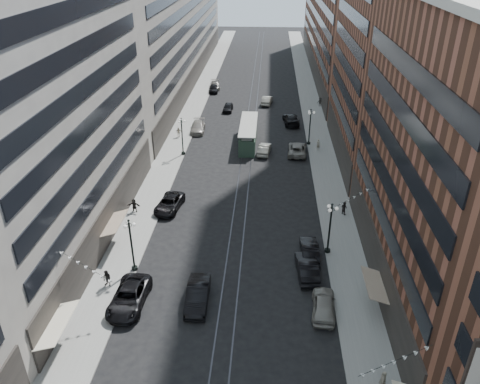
% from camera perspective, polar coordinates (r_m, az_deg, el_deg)
% --- Properties ---
extents(ground, '(220.00, 220.00, 0.00)m').
position_cam_1_polar(ground, '(72.10, 1.01, 5.94)').
color(ground, black).
rests_on(ground, ground).
extents(sidewalk_west, '(4.00, 180.00, 0.15)m').
position_cam_1_polar(sidewalk_west, '(82.53, -6.40, 8.78)').
color(sidewalk_west, gray).
rests_on(sidewalk_west, ground).
extents(sidewalk_east, '(4.00, 180.00, 0.15)m').
position_cam_1_polar(sidewalk_east, '(81.75, 9.15, 8.40)').
color(sidewalk_east, gray).
rests_on(sidewalk_east, ground).
extents(rail_west, '(0.12, 180.00, 0.02)m').
position_cam_1_polar(rail_west, '(81.45, 0.84, 8.64)').
color(rail_west, '#2D2D33').
rests_on(rail_west, ground).
extents(rail_east, '(0.12, 180.00, 0.02)m').
position_cam_1_polar(rail_east, '(81.40, 1.84, 8.61)').
color(rail_east, '#2D2D33').
rests_on(rail_east, ground).
extents(building_west_mid, '(8.00, 36.00, 28.00)m').
position_cam_1_polar(building_west_mid, '(46.32, -22.37, 9.31)').
color(building_west_mid, '#A7A194').
rests_on(building_west_mid, ground).
extents(building_west_far, '(8.00, 90.00, 26.00)m').
position_cam_1_polar(building_west_far, '(105.51, -7.81, 20.22)').
color(building_west_far, '#A7A194').
rests_on(building_west_far, ground).
extents(building_east_mid, '(8.00, 30.00, 24.00)m').
position_cam_1_polar(building_east_mid, '(40.43, 23.71, 3.34)').
color(building_east_mid, brown).
rests_on(building_east_mid, ground).
extents(building_east_tower, '(8.00, 26.00, 42.00)m').
position_cam_1_polar(building_east_tower, '(64.49, 17.42, 21.41)').
color(building_east_tower, brown).
rests_on(building_east_tower, ground).
extents(building_east_far, '(8.00, 72.00, 24.00)m').
position_cam_1_polar(building_east_far, '(113.54, 11.37, 20.01)').
color(building_east_far, brown).
rests_on(building_east_far, ground).
extents(lamppost_sw_far, '(1.03, 1.14, 5.52)m').
position_cam_1_polar(lamppost_sw_far, '(44.02, -13.10, -6.13)').
color(lamppost_sw_far, black).
rests_on(lamppost_sw_far, sidewalk_west).
extents(lamppost_sw_mid, '(1.03, 1.14, 5.52)m').
position_cam_1_polar(lamppost_sw_mid, '(67.34, -7.07, 6.90)').
color(lamppost_sw_mid, black).
rests_on(lamppost_sw_mid, sidewalk_west).
extents(lamppost_se_far, '(1.03, 1.14, 5.52)m').
position_cam_1_polar(lamppost_se_far, '(46.08, 10.90, -4.17)').
color(lamppost_se_far, black).
rests_on(lamppost_se_far, sidewalk_east).
extents(lamppost_se_mid, '(1.03, 1.14, 5.52)m').
position_cam_1_polar(lamppost_se_mid, '(71.20, 8.52, 8.01)').
color(lamppost_se_mid, black).
rests_on(lamppost_se_mid, sidewalk_east).
extents(streetcar, '(2.51, 11.34, 3.14)m').
position_cam_1_polar(streetcar, '(71.72, 1.02, 7.06)').
color(streetcar, '#263C2E').
rests_on(streetcar, ground).
extents(car_2, '(2.93, 6.00, 1.64)m').
position_cam_1_polar(car_2, '(41.66, -13.37, -12.37)').
color(car_2, black).
rests_on(car_2, ground).
extents(car_4, '(2.30, 4.88, 1.61)m').
position_cam_1_polar(car_4, '(40.52, 10.17, -13.37)').
color(car_4, gray).
rests_on(car_4, ground).
extents(car_5, '(1.95, 5.24, 1.71)m').
position_cam_1_polar(car_5, '(40.91, -5.18, -12.39)').
color(car_5, black).
rests_on(car_5, ground).
extents(pedestrian_2, '(0.90, 0.72, 1.62)m').
position_cam_1_polar(pedestrian_2, '(43.89, -15.89, -10.11)').
color(pedestrian_2, black).
rests_on(pedestrian_2, sidewalk_west).
extents(pedestrian_4, '(0.89, 1.20, 1.86)m').
position_cam_1_polar(pedestrian_4, '(35.55, 16.99, -21.27)').
color(pedestrian_4, '#B6AD97').
rests_on(pedestrian_4, sidewalk_east).
extents(car_7, '(3.16, 5.60, 1.48)m').
position_cam_1_polar(car_7, '(54.47, -8.62, -1.41)').
color(car_7, black).
rests_on(car_7, ground).
extents(car_8, '(2.43, 5.38, 1.53)m').
position_cam_1_polar(car_8, '(76.83, -5.16, 7.89)').
color(car_8, gray).
rests_on(car_8, ground).
extents(car_9, '(2.06, 4.47, 1.49)m').
position_cam_1_polar(car_9, '(98.13, -3.25, 12.49)').
color(car_9, black).
rests_on(car_9, ground).
extents(car_10, '(1.75, 4.73, 1.55)m').
position_cam_1_polar(car_10, '(46.55, 8.47, -7.01)').
color(car_10, black).
rests_on(car_10, ground).
extents(car_11, '(2.92, 5.70, 1.54)m').
position_cam_1_polar(car_11, '(68.59, 6.99, 5.22)').
color(car_11, slate).
rests_on(car_11, ground).
extents(car_12, '(2.96, 6.07, 1.70)m').
position_cam_1_polar(car_12, '(80.35, 6.23, 8.83)').
color(car_12, black).
rests_on(car_12, ground).
extents(car_13, '(1.82, 4.15, 1.39)m').
position_cam_1_polar(car_13, '(86.37, -1.48, 10.27)').
color(car_13, black).
rests_on(car_13, ground).
extents(car_14, '(2.28, 4.89, 1.55)m').
position_cam_1_polar(car_14, '(90.38, 3.31, 11.12)').
color(car_14, gray).
rests_on(car_14, ground).
extents(pedestrian_5, '(1.52, 0.54, 1.61)m').
position_cam_1_polar(pedestrian_5, '(54.40, -12.78, -1.60)').
color(pedestrian_5, black).
rests_on(pedestrian_5, sidewalk_west).
extents(pedestrian_6, '(0.97, 0.51, 1.59)m').
position_cam_1_polar(pedestrian_6, '(74.55, -7.49, 7.25)').
color(pedestrian_6, '#B1A993').
rests_on(pedestrian_6, sidewalk_west).
extents(pedestrian_7, '(0.79, 0.85, 1.56)m').
position_cam_1_polar(pedestrian_7, '(53.92, 12.58, -1.90)').
color(pedestrian_7, black).
rests_on(pedestrian_7, sidewalk_east).
extents(pedestrian_8, '(0.70, 0.58, 1.64)m').
position_cam_1_polar(pedestrian_8, '(70.16, 9.50, 5.75)').
color(pedestrian_8, '#AAA18C').
rests_on(pedestrian_8, sidewalk_east).
extents(pedestrian_9, '(1.10, 0.54, 1.64)m').
position_cam_1_polar(pedestrian_9, '(89.80, 9.73, 10.78)').
color(pedestrian_9, black).
rests_on(pedestrian_9, sidewalk_east).
extents(car_extra_0, '(2.11, 4.63, 1.47)m').
position_cam_1_polar(car_extra_0, '(68.29, 2.99, 5.26)').
color(car_extra_0, slate).
rests_on(car_extra_0, ground).
extents(car_extra_1, '(2.14, 5.12, 1.64)m').
position_cam_1_polar(car_extra_1, '(44.19, 8.17, -9.09)').
color(car_extra_1, black).
rests_on(car_extra_1, ground).
extents(car_extra_2, '(2.51, 5.04, 1.41)m').
position_cam_1_polar(car_extra_2, '(100.70, -3.07, 12.89)').
color(car_extra_2, '#66635B').
rests_on(car_extra_2, ground).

